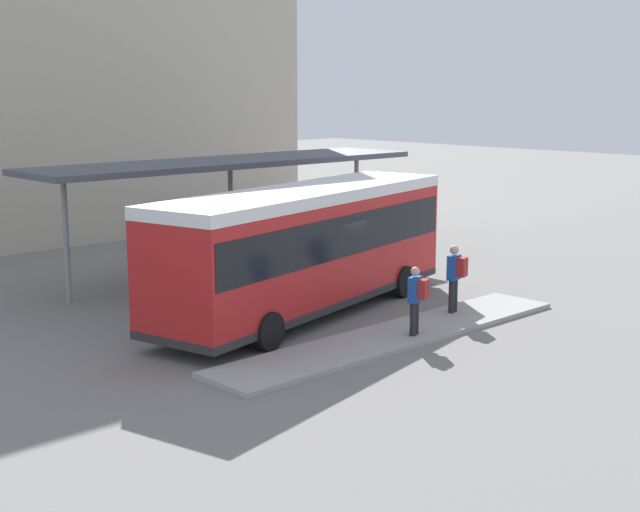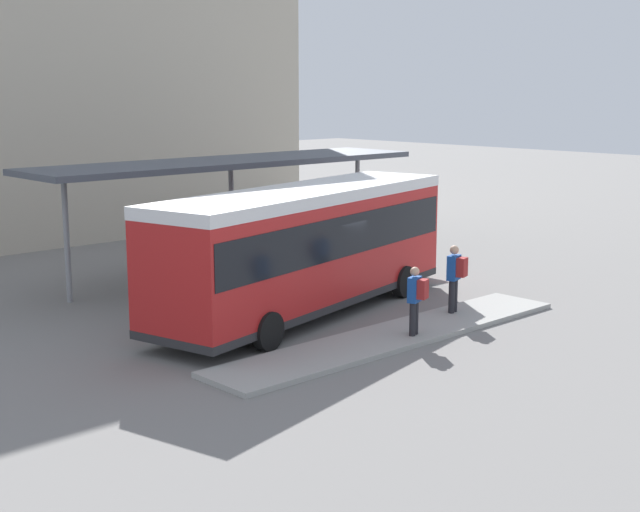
{
  "view_description": "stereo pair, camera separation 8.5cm",
  "coord_description": "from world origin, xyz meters",
  "px_view_note": "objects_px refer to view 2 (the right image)",
  "views": [
    {
      "loc": [
        -15.42,
        -16.81,
        5.87
      ],
      "look_at": [
        0.51,
        0.0,
        1.5
      ],
      "focal_mm": 50.0,
      "sensor_mm": 36.0,
      "label": 1
    },
    {
      "loc": [
        -15.35,
        -16.87,
        5.87
      ],
      "look_at": [
        0.51,
        0.0,
        1.5
      ],
      "focal_mm": 50.0,
      "sensor_mm": 36.0,
      "label": 2
    }
  ],
  "objects_px": {
    "city_bus": "(306,242)",
    "bicycle_orange": "(383,248)",
    "potted_planter_near_shelter": "(195,272)",
    "pedestrian_companion": "(455,274)",
    "pedestrian_waiting": "(416,296)",
    "bicycle_green": "(400,251)",
    "bicycle_yellow": "(367,245)"
  },
  "relations": [
    {
      "from": "city_bus",
      "to": "bicycle_orange",
      "type": "height_order",
      "value": "city_bus"
    },
    {
      "from": "pedestrian_companion",
      "to": "bicycle_yellow",
      "type": "bearing_deg",
      "value": -48.07
    },
    {
      "from": "bicycle_green",
      "to": "bicycle_yellow",
      "type": "distance_m",
      "value": 1.5
    },
    {
      "from": "bicycle_yellow",
      "to": "city_bus",
      "type": "bearing_deg",
      "value": 130.24
    },
    {
      "from": "bicycle_green",
      "to": "bicycle_orange",
      "type": "height_order",
      "value": "bicycle_orange"
    },
    {
      "from": "pedestrian_companion",
      "to": "bicycle_green",
      "type": "relative_size",
      "value": 1.07
    },
    {
      "from": "pedestrian_waiting",
      "to": "potted_planter_near_shelter",
      "type": "bearing_deg",
      "value": -8.18
    },
    {
      "from": "city_bus",
      "to": "pedestrian_companion",
      "type": "relative_size",
      "value": 5.98
    },
    {
      "from": "city_bus",
      "to": "potted_planter_near_shelter",
      "type": "relative_size",
      "value": 6.88
    },
    {
      "from": "city_bus",
      "to": "bicycle_green",
      "type": "relative_size",
      "value": 6.41
    },
    {
      "from": "pedestrian_waiting",
      "to": "bicycle_green",
      "type": "xyz_separation_m",
      "value": [
        7.1,
        6.83,
        -0.7
      ]
    },
    {
      "from": "pedestrian_companion",
      "to": "bicycle_orange",
      "type": "distance_m",
      "value": 8.32
    },
    {
      "from": "bicycle_green",
      "to": "bicycle_orange",
      "type": "relative_size",
      "value": 0.97
    },
    {
      "from": "city_bus",
      "to": "pedestrian_waiting",
      "type": "xyz_separation_m",
      "value": [
        0.24,
        -3.58,
        -0.88
      ]
    },
    {
      "from": "pedestrian_waiting",
      "to": "pedestrian_companion",
      "type": "relative_size",
      "value": 0.93
    },
    {
      "from": "pedestrian_companion",
      "to": "bicycle_yellow",
      "type": "relative_size",
      "value": 1.06
    },
    {
      "from": "city_bus",
      "to": "pedestrian_waiting",
      "type": "relative_size",
      "value": 6.44
    },
    {
      "from": "pedestrian_waiting",
      "to": "bicycle_orange",
      "type": "distance_m",
      "value": 10.38
    },
    {
      "from": "potted_planter_near_shelter",
      "to": "bicycle_orange",
      "type": "bearing_deg",
      "value": 4.16
    },
    {
      "from": "pedestrian_waiting",
      "to": "bicycle_green",
      "type": "distance_m",
      "value": 9.88
    },
    {
      "from": "bicycle_orange",
      "to": "bicycle_yellow",
      "type": "bearing_deg",
      "value": 10.51
    },
    {
      "from": "pedestrian_companion",
      "to": "potted_planter_near_shelter",
      "type": "xyz_separation_m",
      "value": [
        -3.77,
        6.24,
        -0.34
      ]
    },
    {
      "from": "bicycle_green",
      "to": "potted_planter_near_shelter",
      "type": "bearing_deg",
      "value": 97.12
    },
    {
      "from": "bicycle_orange",
      "to": "bicycle_yellow",
      "type": "height_order",
      "value": "bicycle_orange"
    },
    {
      "from": "pedestrian_waiting",
      "to": "potted_planter_near_shelter",
      "type": "relative_size",
      "value": 1.07
    },
    {
      "from": "city_bus",
      "to": "pedestrian_waiting",
      "type": "bearing_deg",
      "value": -98.78
    },
    {
      "from": "pedestrian_waiting",
      "to": "pedestrian_companion",
      "type": "height_order",
      "value": "pedestrian_companion"
    },
    {
      "from": "bicycle_green",
      "to": "pedestrian_waiting",
      "type": "bearing_deg",
      "value": 141.93
    },
    {
      "from": "bicycle_orange",
      "to": "potted_planter_near_shelter",
      "type": "height_order",
      "value": "potted_planter_near_shelter"
    },
    {
      "from": "pedestrian_companion",
      "to": "potted_planter_near_shelter",
      "type": "relative_size",
      "value": 1.15
    },
    {
      "from": "potted_planter_near_shelter",
      "to": "pedestrian_companion",
      "type": "bearing_deg",
      "value": -58.84
    },
    {
      "from": "bicycle_green",
      "to": "bicycle_yellow",
      "type": "xyz_separation_m",
      "value": [
        -0.08,
        1.5,
        0.0
      ]
    }
  ]
}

